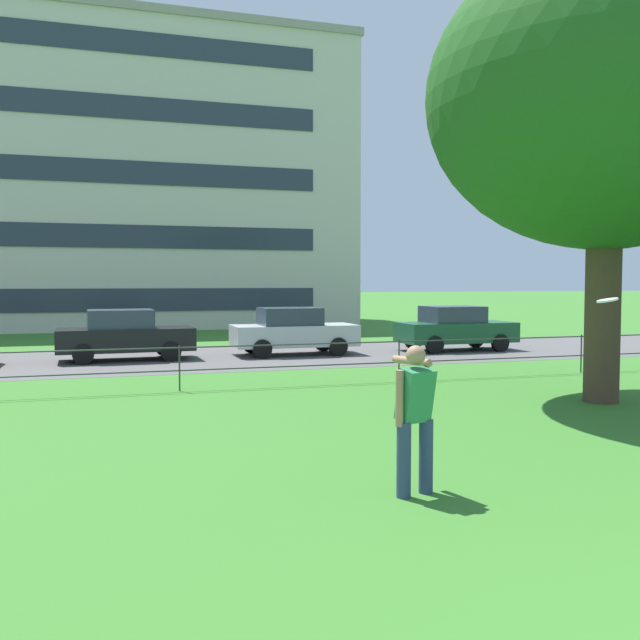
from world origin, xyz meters
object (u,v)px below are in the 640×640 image
object	(u,v)px
apartment_building_background	(34,182)
person_thrower	(414,414)
tree_large_lawn	(627,83)
car_black_left	(125,335)
car_silver_right	(293,331)
frisbee	(607,300)
car_dark_green_center	(455,328)

from	to	relation	value
apartment_building_background	person_thrower	bearing A→B (deg)	-78.65
tree_large_lawn	car_black_left	xyz separation A→B (m)	(-9.32, 10.30, -5.52)
tree_large_lawn	person_thrower	size ratio (longest dim) A/B	5.58
person_thrower	car_black_left	xyz separation A→B (m)	(-2.68, 14.78, -0.13)
car_black_left	car_silver_right	xyz separation A→B (m)	(5.28, -0.00, 0.00)
tree_large_lawn	car_black_left	world-z (taller)	tree_large_lawn
apartment_building_background	car_silver_right	bearing A→B (deg)	-63.57
frisbee	car_silver_right	size ratio (longest dim) A/B	0.08
apartment_building_background	tree_large_lawn	bearing A→B (deg)	-65.31
car_dark_green_center	apartment_building_background	size ratio (longest dim) A/B	0.12
frisbee	car_silver_right	world-z (taller)	frisbee
frisbee	car_black_left	world-z (taller)	frisbee
car_dark_green_center	tree_large_lawn	bearing A→B (deg)	-99.61
frisbee	apartment_building_background	size ratio (longest dim) A/B	0.01
frisbee	car_dark_green_center	size ratio (longest dim) A/B	0.08
person_thrower	tree_large_lawn	bearing A→B (deg)	33.97
frisbee	car_dark_green_center	xyz separation A→B (m)	(5.27, 13.85, -1.36)
car_black_left	frisbee	bearing A→B (deg)	-67.93
car_silver_right	apartment_building_background	distance (m)	22.13
car_black_left	apartment_building_background	size ratio (longest dim) A/B	0.12
person_thrower	car_silver_right	bearing A→B (deg)	80.00
frisbee	apartment_building_background	distance (m)	34.84
person_thrower	car_silver_right	xyz separation A→B (m)	(2.61, 14.77, -0.13)
car_black_left	apartment_building_background	world-z (taller)	apartment_building_background
person_thrower	apartment_building_background	world-z (taller)	apartment_building_background
car_silver_right	car_dark_green_center	distance (m)	5.73
tree_large_lawn	frisbee	size ratio (longest dim) A/B	28.59
tree_large_lawn	frisbee	world-z (taller)	tree_large_lawn
car_silver_right	car_dark_green_center	bearing A→B (deg)	-3.06
car_dark_green_center	apartment_building_background	bearing A→B (deg)	128.26
person_thrower	apartment_building_background	bearing A→B (deg)	101.35
person_thrower	car_dark_green_center	world-z (taller)	person_thrower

